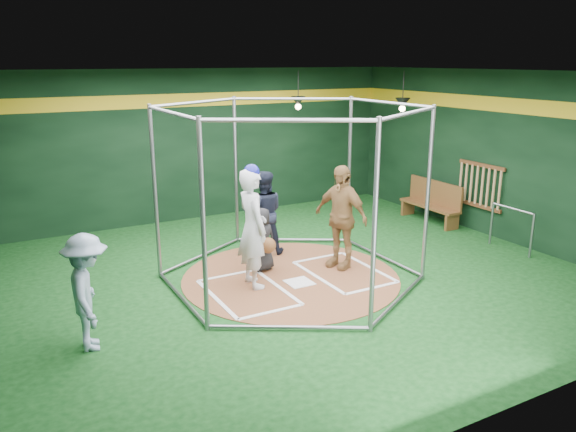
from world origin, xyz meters
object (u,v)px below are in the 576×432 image
batter_figure (253,227)px  dugout_bench (432,201)px  visitor_leopard (341,217)px  umpire (263,213)px

batter_figure → dugout_bench: size_ratio=1.24×
visitor_leopard → dugout_bench: size_ratio=1.13×
batter_figure → dugout_bench: batter_figure is taller
batter_figure → dugout_bench: (5.35, 1.50, -0.54)m
umpire → batter_figure: bearing=79.9°
batter_figure → umpire: bearing=57.4°
batter_figure → visitor_leopard: (1.78, 0.04, -0.08)m
dugout_bench → batter_figure: bearing=-164.3°
visitor_leopard → umpire: (-0.89, 1.34, -0.13)m
umpire → visitor_leopard: bearing=146.1°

